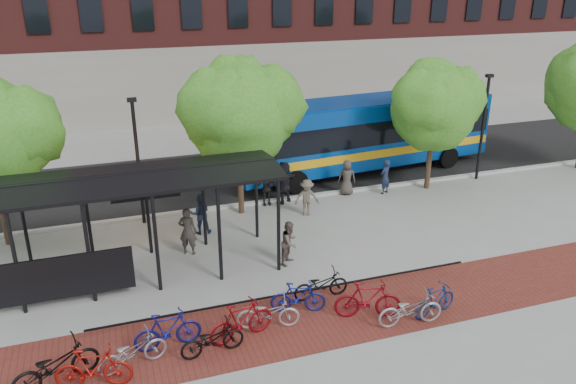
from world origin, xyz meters
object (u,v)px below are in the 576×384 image
object	(u,v)px
tree_c	(436,103)
bike_4	(212,339)
bus_shelter	(111,192)
bike_11	(435,300)
bike_0	(55,366)
bike_3	(168,330)
lamp_post_right	(483,124)
bike_2	(132,351)
bike_9	(368,300)
pedestrian_7	(385,177)
bike_1	(93,368)
pedestrian_1	(188,231)
pedestrian_3	(307,198)
bike_6	(268,313)
bike_7	(298,297)
tree_b	(240,109)
bike_10	(410,309)
lamp_post_left	(138,158)
pedestrian_8	(290,242)
pedestrian_6	(347,177)
bike_8	(321,285)
pedestrian_4	(266,188)
bus	(362,131)
pedestrian_2	(200,213)
bike_5	(241,321)

from	to	relation	value
tree_c	bike_4	world-z (taller)	tree_c
bus_shelter	bike_11	xyz separation A→B (m)	(8.67, -5.43, -2.51)
bike_0	bike_3	bearing A→B (deg)	-97.96
lamp_post_right	bike_2	size ratio (longest dim) A/B	2.79
bike_9	pedestrian_7	distance (m)	10.15
bike_1	bike_9	distance (m)	7.69
bike_3	bike_4	size ratio (longest dim) A/B	1.05
pedestrian_1	pedestrian_3	xyz separation A→B (m)	(5.24, 1.85, -0.11)
bike_1	bike_2	bearing A→B (deg)	-51.82
bike_6	bike_7	xyz separation A→B (m)	(1.07, 0.46, 0.02)
tree_b	bike_10	size ratio (longest dim) A/B	3.32
lamp_post_left	pedestrian_1	distance (m)	3.98
pedestrian_8	bike_6	bearing A→B (deg)	-162.34
lamp_post_left	pedestrian_6	size ratio (longest dim) A/B	3.14
bike_7	bike_11	world-z (taller)	bike_7
lamp_post_right	bike_10	world-z (taller)	lamp_post_right
bike_4	bike_8	size ratio (longest dim) A/B	0.98
bike_0	pedestrian_8	distance (m)	8.49
bike_6	lamp_post_left	bearing A→B (deg)	29.75
tree_b	pedestrian_4	xyz separation A→B (m)	(1.17, 0.44, -3.68)
bike_7	pedestrian_8	bearing A→B (deg)	2.14
tree_b	bus	size ratio (longest dim) A/B	0.47
bike_1	bike_10	distance (m)	8.66
bike_1	bike_7	size ratio (longest dim) A/B	1.13
bike_1	bike_8	xyz separation A→B (m)	(6.76, 1.99, -0.10)
tree_c	bus	xyz separation A→B (m)	(-1.96, 3.21, -1.95)
pedestrian_7	bus	bearing A→B (deg)	-124.87
bike_7	pedestrian_1	bearing A→B (deg)	43.84
bus_shelter	pedestrian_6	distance (m)	11.29
bike_10	bike_4	bearing A→B (deg)	90.16
bus_shelter	pedestrian_6	bearing A→B (deg)	22.72
bike_0	bike_4	bearing A→B (deg)	-110.96
pedestrian_2	pedestrian_8	bearing A→B (deg)	130.40
bike_10	pedestrian_2	size ratio (longest dim) A/B	1.19
tree_b	bike_6	distance (m)	9.29
bike_1	bike_3	distance (m)	2.17
bike_10	pedestrian_8	distance (m)	5.07
pedestrian_7	bike_0	bearing A→B (deg)	4.18
bike_7	bike_10	xyz separation A→B (m)	(2.83, -1.65, 0.01)
pedestrian_7	pedestrian_6	bearing A→B (deg)	-44.02
pedestrian_3	tree_b	bearing A→B (deg)	166.64
tree_c	lamp_post_right	bearing A→B (deg)	4.91
lamp_post_right	bike_1	bearing A→B (deg)	-152.14
tree_b	bike_9	xyz separation A→B (m)	(1.50, -8.73, -3.87)
lamp_post_left	tree_b	bearing A→B (deg)	-3.50
bike_6	bike_11	size ratio (longest dim) A/B	1.11
pedestrian_2	lamp_post_left	bearing A→B (deg)	-35.76
bike_6	bike_0	bearing A→B (deg)	108.57
bike_5	bike_1	bearing A→B (deg)	86.86
bike_11	pedestrian_8	xyz separation A→B (m)	(-3.02, 4.41, 0.30)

